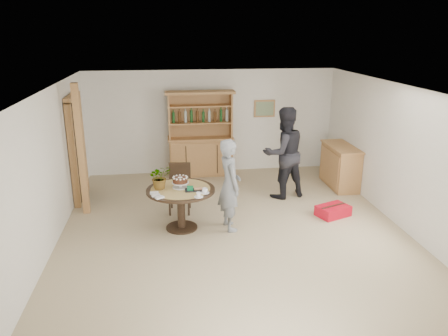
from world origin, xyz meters
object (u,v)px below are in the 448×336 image
hutch (201,147)px  dining_chair (180,184)px  dining_table (181,197)px  sideboard (340,166)px  adult_person (284,153)px  teen_boy (230,185)px  red_suitcase (333,211)px

hutch → dining_chair: size_ratio=2.16×
hutch → dining_table: bearing=-101.3°
dining_chair → sideboard: bearing=20.9°
adult_person → teen_boy: bearing=30.8°
teen_boy → adult_person: (1.34, 1.39, 0.14)m
hutch → dining_table: 3.05m
hutch → teen_boy: bearing=-85.4°
teen_boy → red_suitcase: bearing=-92.1°
dining_table → adult_person: size_ratio=0.63×
teen_boy → red_suitcase: (2.04, 0.26, -0.72)m
hutch → teen_boy: hutch is taller
sideboard → red_suitcase: bearing=-115.3°
dining_chair → adult_person: size_ratio=0.49×
sideboard → teen_boy: (-2.79, -1.85, 0.35)m
dining_table → red_suitcase: 2.94m
teen_boy → dining_chair: bearing=32.6°
hutch → adult_person: hutch is taller
dining_chair → adult_person: bearing=18.6°
sideboard → red_suitcase: sideboard is taller
hutch → sideboard: (3.04, -1.24, -0.22)m
teen_boy → adult_person: 1.94m
dining_chair → red_suitcase: dining_chair is taller
adult_person → red_suitcase: bearing=106.5°
hutch → teen_boy: 3.10m
sideboard → dining_chair: (-3.63, -0.92, 0.06)m
hutch → adult_person: bearing=-46.9°
sideboard → adult_person: adult_person is taller
hutch → dining_table: hutch is taller
red_suitcase → adult_person: bearing=99.8°
dining_chair → red_suitcase: (2.88, -0.67, -0.43)m
dining_table → teen_boy: (0.85, -0.10, 0.22)m
sideboard → dining_table: (-3.64, -1.75, 0.13)m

